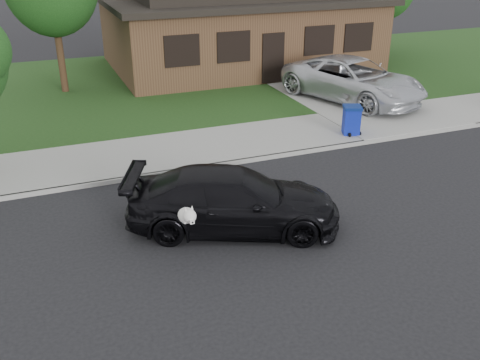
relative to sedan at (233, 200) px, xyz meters
name	(u,v)px	position (x,y,z in m)	size (l,w,h in m)	color
ground	(313,214)	(1.99, -0.12, -0.69)	(120.00, 120.00, 0.00)	black
sidewalk	(237,142)	(1.99, 4.88, -0.63)	(60.00, 3.00, 0.12)	gray
curb	(255,159)	(1.99, 3.38, -0.63)	(60.00, 0.12, 0.12)	gray
lawn	(171,82)	(1.99, 12.88, -0.62)	(60.00, 13.00, 0.13)	#193814
driveway	(324,86)	(7.99, 9.88, -0.62)	(4.50, 13.00, 0.14)	gray
sedan	(233,200)	(0.00, 0.00, 0.00)	(5.09, 3.58, 1.37)	black
minivan	(353,80)	(7.79, 7.38, 0.25)	(2.66, 5.77, 1.60)	silver
recycling_bin	(352,120)	(5.68, 4.11, -0.10)	(0.73, 0.73, 0.93)	#0E1F9D
house	(239,23)	(5.99, 14.88, 1.45)	(12.60, 8.60, 4.65)	#422B1C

